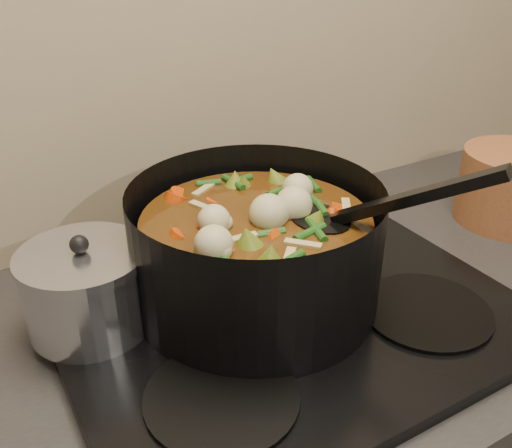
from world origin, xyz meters
TOP-DOWN VIEW (x-y plane):
  - stovetop at (0.00, 1.93)m, footprint 0.62×0.54m
  - stockpot at (-0.03, 1.95)m, footprint 0.42×0.46m
  - saucepan at (-0.25, 2.01)m, footprint 0.17×0.17m
  - terracotta_crock at (0.52, 1.96)m, footprint 0.19×0.19m

SIDE VIEW (x-z plane):
  - stovetop at x=0.00m, z-range 0.91..0.93m
  - terracotta_crock at x=0.52m, z-range 0.91..1.04m
  - saucepan at x=-0.25m, z-range 0.92..1.06m
  - stockpot at x=-0.03m, z-range 0.88..1.14m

